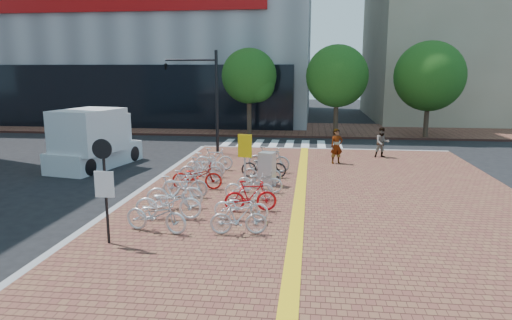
# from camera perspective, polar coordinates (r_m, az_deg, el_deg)

# --- Properties ---
(ground) EXTENTS (120.00, 120.00, 0.00)m
(ground) POSITION_cam_1_polar(r_m,az_deg,el_deg) (15.08, -2.36, -6.51)
(ground) COLOR black
(ground) RESTS_ON ground
(sidewalk) EXTENTS (14.00, 34.00, 0.15)m
(sidewalk) POSITION_cam_1_polar(r_m,az_deg,el_deg) (10.24, 10.22, -15.09)
(sidewalk) COLOR brown
(sidewalk) RESTS_ON ground
(tactile_strip) EXTENTS (0.40, 34.00, 0.01)m
(tactile_strip) POSITION_cam_1_polar(r_m,az_deg,el_deg) (10.19, 4.43, -14.57)
(tactile_strip) COLOR gold
(tactile_strip) RESTS_ON sidewalk
(kerb_west) EXTENTS (0.25, 34.00, 0.15)m
(kerb_west) POSITION_cam_1_polar(r_m,az_deg,el_deg) (12.03, -26.18, -12.00)
(kerb_west) COLOR gray
(kerb_west) RESTS_ON ground
(kerb_north) EXTENTS (14.00, 0.25, 0.15)m
(kerb_north) POSITION_cam_1_polar(r_m,az_deg,el_deg) (26.57, 8.27, 1.28)
(kerb_north) COLOR gray
(kerb_north) RESTS_ON ground
(far_sidewalk) EXTENTS (70.00, 8.00, 0.15)m
(far_sidewalk) POSITION_cam_1_polar(r_m,az_deg,el_deg) (35.54, 3.13, 3.85)
(far_sidewalk) COLOR brown
(far_sidewalk) RESTS_ON ground
(building_beige) EXTENTS (20.00, 18.00, 18.00)m
(building_beige) POSITION_cam_1_polar(r_m,az_deg,el_deg) (48.96, 26.57, 15.19)
(building_beige) COLOR gray
(building_beige) RESTS_ON ground
(crosswalk) EXTENTS (7.50, 4.00, 0.01)m
(crosswalk) POSITION_cam_1_polar(r_m,az_deg,el_deg) (28.61, 3.17, 1.94)
(crosswalk) COLOR silver
(crosswalk) RESTS_ON ground
(street_trees) EXTENTS (16.20, 4.60, 6.35)m
(street_trees) POSITION_cam_1_polar(r_m,az_deg,el_deg) (31.75, 12.01, 10.05)
(street_trees) COLOR #38281E
(street_trees) RESTS_ON far_sidewalk
(bike_0) EXTENTS (1.96, 1.01, 0.98)m
(bike_0) POSITION_cam_1_polar(r_m,az_deg,el_deg) (13.01, -12.38, -6.72)
(bike_0) COLOR silver
(bike_0) RESTS_ON sidewalk
(bike_1) EXTENTS (2.06, 0.93, 1.05)m
(bike_1) POSITION_cam_1_polar(r_m,az_deg,el_deg) (14.02, -10.91, -5.21)
(bike_1) COLOR white
(bike_1) RESTS_ON sidewalk
(bike_2) EXTENTS (1.89, 0.86, 1.10)m
(bike_2) POSITION_cam_1_polar(r_m,az_deg,el_deg) (15.03, -10.13, -3.96)
(bike_2) COLOR white
(bike_2) RESTS_ON sidewalk
(bike_3) EXTENTS (1.64, 0.50, 0.98)m
(bike_3) POSITION_cam_1_polar(r_m,az_deg,el_deg) (16.31, -8.86, -2.95)
(bike_3) COLOR #AEAEB3
(bike_3) RESTS_ON sidewalk
(bike_4) EXTENTS (1.95, 0.86, 0.99)m
(bike_4) POSITION_cam_1_polar(r_m,az_deg,el_deg) (17.34, -7.40, -2.04)
(bike_4) COLOR #AB110C
(bike_4) RESTS_ON sidewalk
(bike_5) EXTENTS (1.79, 0.64, 1.05)m
(bike_5) POSITION_cam_1_polar(r_m,az_deg,el_deg) (18.34, -6.90, -1.20)
(bike_5) COLOR #B8B8BD
(bike_5) RESTS_ON sidewalk
(bike_6) EXTENTS (1.75, 0.59, 1.03)m
(bike_6) POSITION_cam_1_polar(r_m,az_deg,el_deg) (19.33, -6.37, -0.58)
(bike_6) COLOR white
(bike_6) RESTS_ON sidewalk
(bike_7) EXTENTS (1.72, 0.65, 1.01)m
(bike_7) POSITION_cam_1_polar(r_m,az_deg,el_deg) (20.57, -5.25, 0.11)
(bike_7) COLOR silver
(bike_7) RESTS_ON sidewalk
(bike_8) EXTENTS (1.62, 0.66, 0.94)m
(bike_8) POSITION_cam_1_polar(r_m,az_deg,el_deg) (12.52, -2.19, -7.25)
(bike_8) COLOR #B7B7BC
(bike_8) RESTS_ON sidewalk
(bike_9) EXTENTS (1.68, 0.65, 0.87)m
(bike_9) POSITION_cam_1_polar(r_m,az_deg,el_deg) (13.70, -1.89, -5.78)
(bike_9) COLOR white
(bike_9) RESTS_ON sidewalk
(bike_10) EXTENTS (1.73, 0.79, 1.01)m
(bike_10) POSITION_cam_1_polar(r_m,az_deg,el_deg) (14.53, -0.68, -4.51)
(bike_10) COLOR red
(bike_10) RESTS_ON sidewalk
(bike_11) EXTENTS (1.74, 0.72, 0.89)m
(bike_11) POSITION_cam_1_polar(r_m,az_deg,el_deg) (15.84, -0.85, -3.39)
(bike_11) COLOR silver
(bike_11) RESTS_ON sidewalk
(bike_12) EXTENTS (1.69, 0.59, 0.88)m
(bike_12) POSITION_cam_1_polar(r_m,az_deg,el_deg) (16.73, 0.45, -2.62)
(bike_12) COLOR silver
(bike_12) RESTS_ON sidewalk
(bike_13) EXTENTS (1.61, 0.64, 0.94)m
(bike_13) POSITION_cam_1_polar(r_m,az_deg,el_deg) (18.04, 0.77, -1.51)
(bike_13) COLOR #B3B3B8
(bike_13) RESTS_ON sidewalk
(bike_14) EXTENTS (1.90, 0.66, 1.00)m
(bike_14) POSITION_cam_1_polar(r_m,az_deg,el_deg) (19.10, 0.98, -0.72)
(bike_14) COLOR black
(bike_14) RESTS_ON sidewalk
(bike_15) EXTENTS (1.96, 0.85, 1.14)m
(bike_15) POSITION_cam_1_polar(r_m,az_deg,el_deg) (20.13, 1.61, 0.11)
(bike_15) COLOR #A9A9AD
(bike_15) RESTS_ON sidewalk
(pedestrian_a) EXTENTS (0.72, 0.60, 1.69)m
(pedestrian_a) POSITION_cam_1_polar(r_m,az_deg,el_deg) (22.27, 10.05, 1.72)
(pedestrian_a) COLOR gray
(pedestrian_a) RESTS_ON sidewalk
(pedestrian_b) EXTENTS (0.83, 0.69, 1.55)m
(pedestrian_b) POSITION_cam_1_polar(r_m,az_deg,el_deg) (24.39, 15.48, 2.13)
(pedestrian_b) COLOR #535569
(pedestrian_b) RESTS_ON sidewalk
(utility_box) EXTENTS (0.70, 0.60, 1.30)m
(utility_box) POSITION_cam_1_polar(r_m,az_deg,el_deg) (17.79, 1.38, -1.11)
(utility_box) COLOR silver
(utility_box) RESTS_ON sidewalk
(yellow_sign) EXTENTS (0.55, 0.19, 2.04)m
(yellow_sign) POSITION_cam_1_polar(r_m,az_deg,el_deg) (17.39, -1.43, 1.18)
(yellow_sign) COLOR #B7B7BC
(yellow_sign) RESTS_ON sidewalk
(notice_sign) EXTENTS (0.51, 0.12, 2.75)m
(notice_sign) POSITION_cam_1_polar(r_m,az_deg,el_deg) (12.15, -18.43, -2.21)
(notice_sign) COLOR black
(notice_sign) RESTS_ON sidewalk
(traffic_light_pole) EXTENTS (2.93, 1.13, 5.46)m
(traffic_light_pole) POSITION_cam_1_polar(r_m,az_deg,el_deg) (24.77, -7.86, 9.53)
(traffic_light_pole) COLOR black
(traffic_light_pole) RESTS_ON sidewalk
(box_truck) EXTENTS (3.02, 5.21, 2.83)m
(box_truck) POSITION_cam_1_polar(r_m,az_deg,el_deg) (23.10, -19.64, 2.43)
(box_truck) COLOR silver
(box_truck) RESTS_ON ground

